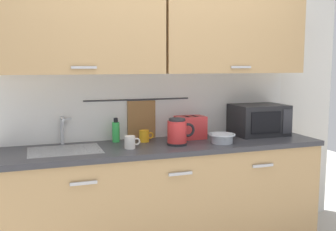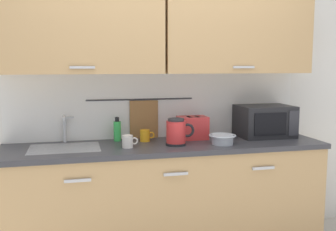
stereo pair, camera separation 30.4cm
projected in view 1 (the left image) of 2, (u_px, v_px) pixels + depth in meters
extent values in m
cube|color=tan|center=(166.00, 201.00, 3.13)|extent=(2.50, 0.60, 0.86)
cube|color=#B7B7BC|center=(84.00, 183.00, 2.58)|extent=(0.18, 0.02, 0.02)
cube|color=#B7B7BC|center=(180.00, 174.00, 2.80)|extent=(0.18, 0.02, 0.02)
cube|color=#B7B7BC|center=(263.00, 166.00, 3.03)|extent=(0.18, 0.02, 0.02)
cube|color=#333338|center=(166.00, 146.00, 3.07)|extent=(2.53, 0.63, 0.04)
cube|color=#9EA0A5|center=(65.00, 156.00, 2.84)|extent=(0.52, 0.38, 0.09)
cube|color=silver|center=(154.00, 96.00, 3.34)|extent=(3.70, 0.06, 2.50)
cube|color=silver|center=(155.00, 105.00, 3.31)|extent=(2.50, 0.01, 0.55)
cube|color=tan|center=(80.00, 26.00, 2.88)|extent=(1.24, 0.33, 0.70)
cube|color=#B7B7BC|center=(84.00, 67.00, 2.75)|extent=(0.18, 0.01, 0.02)
cube|color=tan|center=(231.00, 31.00, 3.29)|extent=(1.24, 0.33, 0.70)
cube|color=#B7B7BC|center=(241.00, 67.00, 3.16)|extent=(0.18, 0.01, 0.02)
cylinder|color=#333338|center=(138.00, 100.00, 3.24)|extent=(0.90, 0.01, 0.01)
cube|color=olive|center=(141.00, 121.00, 3.27)|extent=(0.24, 0.02, 0.34)
cylinder|color=#B2B5BA|center=(62.00, 130.00, 3.04)|extent=(0.03, 0.03, 0.22)
cylinder|color=#B2B5BA|center=(62.00, 119.00, 2.95)|extent=(0.02, 0.16, 0.02)
cube|color=#B2B5BA|center=(67.00, 119.00, 3.04)|extent=(0.07, 0.02, 0.01)
cube|color=black|center=(259.00, 120.00, 3.45)|extent=(0.46, 0.34, 0.27)
cube|color=black|center=(266.00, 123.00, 3.28)|extent=(0.29, 0.01, 0.18)
cube|color=#2D2D33|center=(288.00, 121.00, 3.35)|extent=(0.09, 0.01, 0.21)
cylinder|color=black|center=(177.00, 144.00, 3.03)|extent=(0.16, 0.16, 0.02)
cylinder|color=red|center=(177.00, 132.00, 3.02)|extent=(0.15, 0.15, 0.17)
cylinder|color=#262628|center=(177.00, 120.00, 3.00)|extent=(0.13, 0.13, 0.02)
torus|color=black|center=(188.00, 130.00, 3.05)|extent=(0.11, 0.02, 0.11)
cylinder|color=green|center=(116.00, 132.00, 3.14)|extent=(0.06, 0.06, 0.16)
cylinder|color=black|center=(116.00, 120.00, 3.12)|extent=(0.03, 0.03, 0.04)
cylinder|color=silver|center=(130.00, 142.00, 2.89)|extent=(0.08, 0.08, 0.09)
torus|color=silver|center=(137.00, 142.00, 2.91)|extent=(0.06, 0.01, 0.06)
cylinder|color=#A5ADB7|center=(222.00, 138.00, 3.09)|extent=(0.17, 0.17, 0.07)
torus|color=#A5ADB7|center=(222.00, 135.00, 3.09)|extent=(0.21, 0.21, 0.01)
cube|color=red|center=(190.00, 127.00, 3.28)|extent=(0.24, 0.17, 0.19)
cube|color=black|center=(187.00, 117.00, 3.26)|extent=(0.03, 0.12, 0.01)
cube|color=black|center=(194.00, 117.00, 3.28)|extent=(0.03, 0.12, 0.01)
cube|color=black|center=(176.00, 125.00, 3.23)|extent=(0.02, 0.02, 0.02)
cylinder|color=orange|center=(144.00, 136.00, 3.14)|extent=(0.08, 0.08, 0.09)
torus|color=orange|center=(150.00, 135.00, 3.16)|extent=(0.06, 0.01, 0.06)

